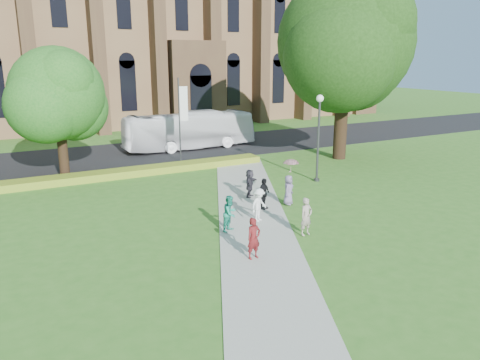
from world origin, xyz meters
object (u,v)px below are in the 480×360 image
tour_coach (190,130)px  large_tree (345,42)px  pedestrian_0 (254,238)px  streetlamp (319,128)px

tour_coach → large_tree: bearing=-137.1°
pedestrian_0 → streetlamp: bearing=35.0°
streetlamp → large_tree: 8.73m
streetlamp → pedestrian_0: streetlamp is taller
streetlamp → pedestrian_0: bearing=-138.3°
streetlamp → tour_coach: (-2.91, 13.25, -1.76)m
large_tree → pedestrian_0: bearing=-139.2°
streetlamp → tour_coach: size_ratio=0.48×
large_tree → tour_coach: 13.92m
streetlamp → tour_coach: streetlamp is taller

